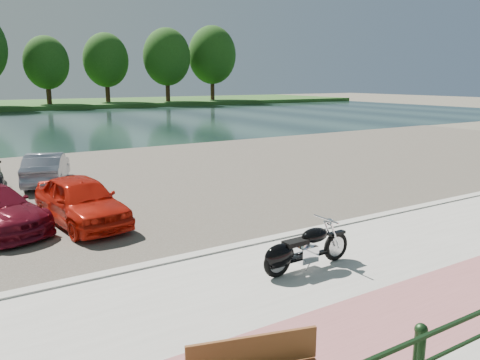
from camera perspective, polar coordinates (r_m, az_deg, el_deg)
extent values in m
plane|color=#595447|center=(10.62, 9.74, -10.75)|extent=(200.00, 200.00, 0.00)
cube|color=#A5A39B|center=(9.95, 13.64, -12.26)|extent=(60.00, 6.00, 0.10)
cube|color=#945355|center=(9.05, 20.61, -14.91)|extent=(60.00, 2.00, 0.01)
cube|color=#A5A39B|center=(12.06, 3.43, -7.41)|extent=(60.00, 0.30, 0.14)
cube|color=#413D35|center=(19.84, -11.66, 0.03)|extent=(60.00, 18.00, 0.04)
cube|color=#172928|center=(47.90, -23.83, 6.23)|extent=(120.00, 40.00, 0.00)
cube|color=#1F4A1A|center=(79.64, -27.21, 8.11)|extent=(120.00, 24.00, 0.60)
cylinder|color=black|center=(7.20, 20.98, -19.25)|extent=(0.16, 0.16, 0.70)
sphere|color=black|center=(7.02, 21.22, -16.65)|extent=(0.18, 0.18, 0.18)
cylinder|color=#352013|center=(74.35, -22.33, 10.31)|extent=(0.70, 0.70, 4.50)
ellipsoid|color=#193B10|center=(74.38, -22.55, 13.08)|extent=(6.30, 6.30, 7.56)
cylinder|color=#352013|center=(77.73, -15.87, 10.96)|extent=(0.70, 0.70, 4.95)
ellipsoid|color=#193B10|center=(77.78, -16.04, 13.87)|extent=(6.93, 6.93, 8.32)
cylinder|color=#352013|center=(78.11, -8.82, 11.44)|extent=(0.70, 0.70, 5.40)
ellipsoid|color=#193B10|center=(78.18, -8.92, 14.61)|extent=(7.56, 7.56, 9.07)
cylinder|color=#352013|center=(83.28, -3.38, 11.75)|extent=(0.70, 0.70, 5.85)
ellipsoid|color=#193B10|center=(83.37, -3.43, 14.97)|extent=(8.19, 8.19, 9.83)
torus|color=black|center=(10.81, 11.59, -7.92)|extent=(0.68, 0.14, 0.68)
torus|color=black|center=(9.78, 4.58, -9.89)|extent=(0.68, 0.14, 0.68)
cylinder|color=#B2B2B7|center=(10.81, 11.59, -7.92)|extent=(0.46, 0.07, 0.46)
cylinder|color=#B2B2B7|center=(9.78, 4.58, -9.89)|extent=(0.46, 0.07, 0.46)
cylinder|color=silver|center=(10.55, 11.49, -6.67)|extent=(0.33, 0.06, 0.63)
cylinder|color=silver|center=(10.68, 10.74, -6.39)|extent=(0.33, 0.06, 0.63)
cylinder|color=silver|center=(10.37, 10.45, -4.71)|extent=(0.06, 0.75, 0.04)
sphere|color=silver|center=(10.46, 10.83, -5.04)|extent=(0.16, 0.16, 0.16)
sphere|color=silver|center=(10.51, 11.10, -4.97)|extent=(0.11, 0.11, 0.11)
cube|color=black|center=(10.71, 11.66, -6.36)|extent=(0.45, 0.15, 0.06)
cube|color=black|center=(10.30, 8.26, -9.18)|extent=(1.20, 0.13, 0.08)
cube|color=silver|center=(10.24, 8.06, -8.88)|extent=(0.46, 0.33, 0.34)
cylinder|color=silver|center=(10.23, 8.52, -7.71)|extent=(0.25, 0.19, 0.27)
cylinder|color=silver|center=(10.11, 7.66, -7.94)|extent=(0.25, 0.19, 0.27)
ellipsoid|color=black|center=(10.26, 9.09, -6.67)|extent=(0.69, 0.38, 0.32)
cube|color=black|center=(9.95, 6.80, -7.58)|extent=(0.56, 0.29, 0.10)
ellipsoid|color=black|center=(9.77, 4.83, -9.17)|extent=(0.74, 0.36, 0.50)
cube|color=black|center=(9.76, 4.59, -9.61)|extent=(0.40, 0.19, 0.30)
cylinder|color=silver|center=(10.22, 6.15, -9.65)|extent=(1.10, 0.12, 0.09)
cylinder|color=silver|center=(10.19, 6.16, -9.24)|extent=(1.10, 0.12, 0.09)
cylinder|color=#B2B2B7|center=(10.14, 8.27, -10.45)|extent=(0.03, 0.14, 0.22)
cube|color=brown|center=(6.56, 1.59, -20.16)|extent=(1.75, 0.53, 0.45)
imported|color=red|center=(14.04, -18.82, -2.39)|extent=(2.19, 4.26, 1.39)
imported|color=slate|center=(19.94, -22.51, 1.33)|extent=(2.44, 4.08, 1.27)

